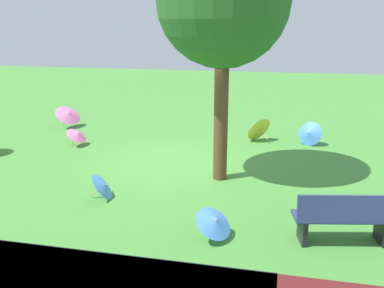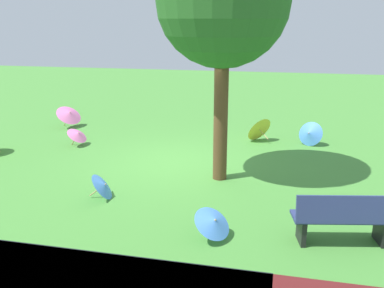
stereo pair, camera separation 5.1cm
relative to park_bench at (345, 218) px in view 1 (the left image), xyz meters
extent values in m
plane|color=#478C38|center=(3.58, -3.34, -0.47)|extent=(40.00, 40.00, 0.00)
cube|color=navy|center=(0.01, -0.07, -0.02)|extent=(1.66, 0.74, 0.05)
cube|color=navy|center=(-0.02, 0.13, 0.21)|extent=(1.59, 0.41, 0.45)
cube|color=black|center=(0.64, 0.05, -0.24)|extent=(0.15, 0.41, 0.45)
cube|color=black|center=(-0.62, -0.19, -0.24)|extent=(0.15, 0.41, 0.45)
cylinder|color=brown|center=(2.36, -2.53, 1.06)|extent=(0.31, 0.31, 3.05)
sphere|color=#286023|center=(2.36, -2.53, 3.41)|extent=(2.76, 2.76, 2.76)
cylinder|color=tan|center=(1.51, -5.69, -0.21)|extent=(0.30, 0.29, 0.23)
cone|color=yellow|center=(1.70, -5.87, -0.07)|extent=(0.94, 0.95, 0.79)
sphere|color=tan|center=(1.76, -5.92, -0.03)|extent=(0.06, 0.06, 0.05)
cylinder|color=tan|center=(6.86, -4.28, -0.31)|extent=(0.23, 0.07, 0.31)
cone|color=pink|center=(6.72, -4.25, -0.12)|extent=(0.65, 0.69, 0.44)
sphere|color=tan|center=(6.69, -4.24, -0.07)|extent=(0.06, 0.04, 0.05)
cylinder|color=tan|center=(0.10, -5.89, -0.20)|extent=(0.18, 0.32, 0.16)
cone|color=#4C8CE5|center=(0.21, -5.68, -0.11)|extent=(0.81, 0.68, 0.71)
sphere|color=tan|center=(0.24, -5.61, -0.08)|extent=(0.05, 0.06, 0.05)
cylinder|color=tan|center=(4.67, -0.91, -0.32)|extent=(0.28, 0.08, 0.22)
cone|color=#4C8CE5|center=(4.51, -0.94, -0.19)|extent=(0.55, 0.68, 0.54)
sphere|color=tan|center=(4.47, -0.95, -0.17)|extent=(0.06, 0.04, 0.05)
cylinder|color=tan|center=(2.17, 0.21, -0.32)|extent=(0.20, 0.15, 0.29)
cone|color=#4C8CE5|center=(2.05, 0.29, -0.14)|extent=(0.84, 0.85, 0.48)
sphere|color=tan|center=(2.02, 0.31, -0.09)|extent=(0.06, 0.06, 0.05)
cylinder|color=tan|center=(8.16, -6.27, -0.25)|extent=(0.31, 0.17, 0.42)
cone|color=pink|center=(7.98, -6.18, 0.01)|extent=(1.05, 1.08, 0.63)
sphere|color=tan|center=(7.94, -6.16, 0.06)|extent=(0.06, 0.06, 0.05)
camera|label=1|loc=(1.16, 6.47, 3.05)|focal=39.39mm
camera|label=2|loc=(1.11, 6.46, 3.05)|focal=39.39mm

